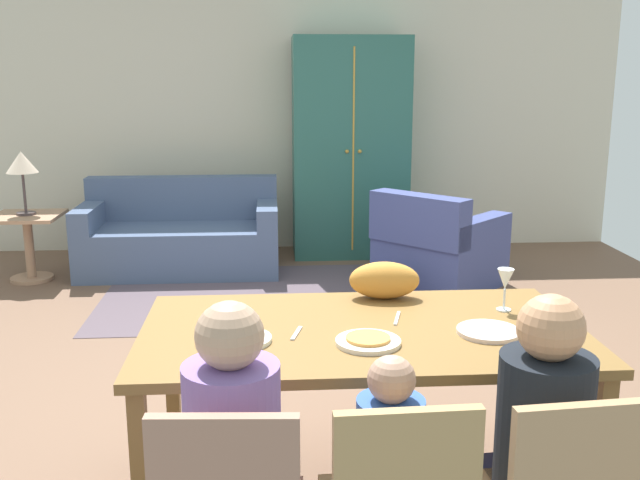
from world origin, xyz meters
name	(u,v)px	position (x,y,z in m)	size (l,w,h in m)	color
ground_plane	(307,358)	(0.00, 0.41, -0.01)	(6.62, 6.02, 0.02)	brown
back_wall	(290,115)	(0.00, 3.47, 1.35)	(6.62, 0.10, 2.70)	beige
dining_table	(362,344)	(0.15, -1.18, 0.69)	(1.78, 0.98, 0.76)	brown
plate_near_man	(239,339)	(-0.34, -1.30, 0.77)	(0.25, 0.25, 0.02)	white
pizza_near_man	(239,336)	(-0.34, -1.30, 0.78)	(0.17, 0.17, 0.01)	#DB9A51
plate_near_child	(368,342)	(0.15, -1.36, 0.77)	(0.25, 0.25, 0.02)	white
pizza_near_child	(368,338)	(0.15, -1.36, 0.78)	(0.17, 0.17, 0.01)	gold
plate_near_woman	(488,331)	(0.64, -1.28, 0.77)	(0.25, 0.25, 0.02)	silver
wine_glass	(505,281)	(0.79, -1.00, 0.89)	(0.07, 0.07, 0.19)	silver
fork	(297,333)	(-0.12, -1.23, 0.76)	(0.02, 0.15, 0.01)	silver
knife	(397,318)	(0.31, -1.08, 0.76)	(0.01, 0.17, 0.01)	silver
person_man	(235,478)	(-0.34, -1.85, 0.51)	(0.30, 0.41, 1.11)	#3C3941
person_woman	(535,467)	(0.63, -1.85, 0.51)	(0.30, 0.41, 1.11)	#2A2C4D
cat	(384,280)	(0.30, -0.79, 0.84)	(0.32, 0.16, 0.17)	orange
area_rug	(265,295)	(-0.27, 1.73, 0.00)	(2.60, 1.80, 0.01)	#584A52
couch	(181,237)	(-1.03, 2.58, 0.30)	(1.76, 0.86, 0.82)	#4B5C7C
armchair	(437,250)	(1.17, 1.89, 0.32)	(1.21, 1.21, 0.82)	#404A83
armoire	(350,148)	(0.56, 3.08, 1.05)	(1.10, 0.59, 2.10)	#2B6155
side_table	(28,238)	(-2.30, 2.33, 0.38)	(0.56, 0.56, 0.58)	tan
table_lamp	(22,165)	(-2.30, 2.33, 1.01)	(0.26, 0.26, 0.54)	#45393A
handbag	(385,288)	(0.66, 1.43, 0.13)	(0.32, 0.16, 0.26)	#2F1D21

